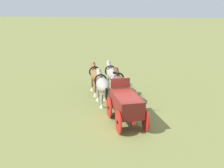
% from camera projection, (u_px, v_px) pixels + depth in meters
% --- Properties ---
extents(ground_plane, '(220.00, 220.00, 0.00)m').
position_uv_depth(ground_plane, '(126.00, 123.00, 17.84)').
color(ground_plane, olive).
extents(show_wagon, '(5.88, 2.78, 2.76)m').
position_uv_depth(show_wagon, '(126.00, 104.00, 17.65)').
color(show_wagon, maroon).
rests_on(show_wagon, ground).
extents(draft_horse_rear_near, '(3.11, 1.58, 2.19)m').
position_uv_depth(draft_horse_rear_near, '(103.00, 85.00, 20.93)').
color(draft_horse_rear_near, '#9E998E').
rests_on(draft_horse_rear_near, ground).
extents(draft_horse_rear_off, '(2.95, 1.50, 2.26)m').
position_uv_depth(draft_horse_rear_off, '(121.00, 83.00, 21.20)').
color(draft_horse_rear_off, brown).
rests_on(draft_horse_rear_off, ground).
extents(draft_horse_lead_near, '(3.05, 1.54, 2.23)m').
position_uv_depth(draft_horse_lead_near, '(96.00, 76.00, 23.36)').
color(draft_horse_lead_near, brown).
rests_on(draft_horse_lead_near, ground).
extents(draft_horse_lead_off, '(3.02, 1.54, 2.24)m').
position_uv_depth(draft_horse_lead_off, '(112.00, 75.00, 23.64)').
color(draft_horse_lead_off, '#9E998E').
rests_on(draft_horse_lead_off, ground).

